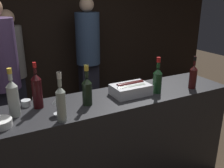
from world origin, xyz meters
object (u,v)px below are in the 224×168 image
object	(u,v)px
red_wine_bottle_black_foil	(193,76)
person_in_hoodie	(88,52)
ice_bin_with_bottles	(131,89)
red_wine_bottle_burgundy	(157,79)
candle_votive	(26,103)
rose_wine_bottle	(13,97)
white_wine_bottle	(61,102)
person_blond_tee	(13,65)
person_grey_polo	(2,74)
wine_glass	(57,100)
red_wine_bottle_tall	(37,90)
bowl_white	(0,123)
champagne_bottle	(87,89)

from	to	relation	value
red_wine_bottle_black_foil	person_in_hoodie	bearing A→B (deg)	100.45
ice_bin_with_bottles	red_wine_bottle_burgundy	distance (m)	0.26
candle_votive	rose_wine_bottle	bearing A→B (deg)	-124.57
rose_wine_bottle	white_wine_bottle	size ratio (longest dim) A/B	1.01
red_wine_bottle_black_foil	red_wine_bottle_burgundy	bearing A→B (deg)	170.64
red_wine_bottle_burgundy	person_in_hoodie	size ratio (longest dim) A/B	0.18
rose_wine_bottle	person_blond_tee	size ratio (longest dim) A/B	0.22
red_wine_bottle_black_foil	rose_wine_bottle	world-z (taller)	rose_wine_bottle
person_in_hoodie	person_grey_polo	distance (m)	1.40
wine_glass	red_wine_bottle_tall	world-z (taller)	red_wine_bottle_tall
ice_bin_with_bottles	bowl_white	world-z (taller)	ice_bin_with_bottles
red_wine_bottle_black_foil	person_in_hoodie	xyz separation A→B (m)	(-0.34, 1.82, -0.08)
white_wine_bottle	red_wine_bottle_tall	distance (m)	0.33
red_wine_bottle_tall	person_in_hoodie	world-z (taller)	person_in_hoodie
red_wine_bottle_tall	person_blond_tee	bearing A→B (deg)	89.80
person_grey_polo	bowl_white	bearing A→B (deg)	-159.17
red_wine_bottle_burgundy	bowl_white	bearing A→B (deg)	-178.93
ice_bin_with_bottles	rose_wine_bottle	world-z (taller)	rose_wine_bottle
white_wine_bottle	red_wine_bottle_tall	world-z (taller)	red_wine_bottle_tall
candle_votive	red_wine_bottle_burgundy	xyz separation A→B (m)	(1.13, -0.26, 0.11)
ice_bin_with_bottles	person_in_hoodie	xyz separation A→B (m)	(0.28, 1.69, -0.01)
champagne_bottle	white_wine_bottle	world-z (taller)	white_wine_bottle
red_wine_bottle_burgundy	person_blond_tee	size ratio (longest dim) A/B	0.20
bowl_white	red_wine_bottle_black_foil	distance (m)	1.73
rose_wine_bottle	person_grey_polo	distance (m)	1.08
ice_bin_with_bottles	rose_wine_bottle	bearing A→B (deg)	178.00
person_blond_tee	champagne_bottle	bearing A→B (deg)	148.68
candle_votive	person_in_hoodie	world-z (taller)	person_in_hoodie
white_wine_bottle	red_wine_bottle_tall	xyz separation A→B (m)	(-0.10, 0.31, 0.00)
bowl_white	red_wine_bottle_black_foil	size ratio (longest dim) A/B	0.50
wine_glass	person_blond_tee	bearing A→B (deg)	93.05
champagne_bottle	person_grey_polo	world-z (taller)	person_grey_polo
person_grey_polo	champagne_bottle	bearing A→B (deg)	-127.54
wine_glass	candle_votive	bearing A→B (deg)	124.53
wine_glass	red_wine_bottle_black_foil	xyz separation A→B (m)	(1.32, -0.05, 0.01)
wine_glass	rose_wine_bottle	distance (m)	0.32
person_blond_tee	red_wine_bottle_black_foil	bearing A→B (deg)	173.69
red_wine_bottle_black_foil	rose_wine_bottle	xyz separation A→B (m)	(-1.61, 0.17, 0.03)
candle_votive	person_in_hoodie	bearing A→B (deg)	51.99
red_wine_bottle_black_foil	person_blond_tee	world-z (taller)	person_blond_tee
red_wine_bottle_tall	red_wine_bottle_burgundy	bearing A→B (deg)	-9.53
champagne_bottle	person_grey_polo	distance (m)	1.26
candle_votive	red_wine_bottle_black_foil	distance (m)	1.55
person_in_hoodie	person_grey_polo	xyz separation A→B (m)	(-1.27, -0.58, -0.00)
champagne_bottle	red_wine_bottle_burgundy	bearing A→B (deg)	-3.97
bowl_white	white_wine_bottle	size ratio (longest dim) A/B	0.43
bowl_white	candle_votive	bearing A→B (deg)	52.49
bowl_white	champagne_bottle	size ratio (longest dim) A/B	0.47
bowl_white	wine_glass	xyz separation A→B (m)	(0.41, 0.01, 0.09)
wine_glass	red_wine_bottle_burgundy	size ratio (longest dim) A/B	0.45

